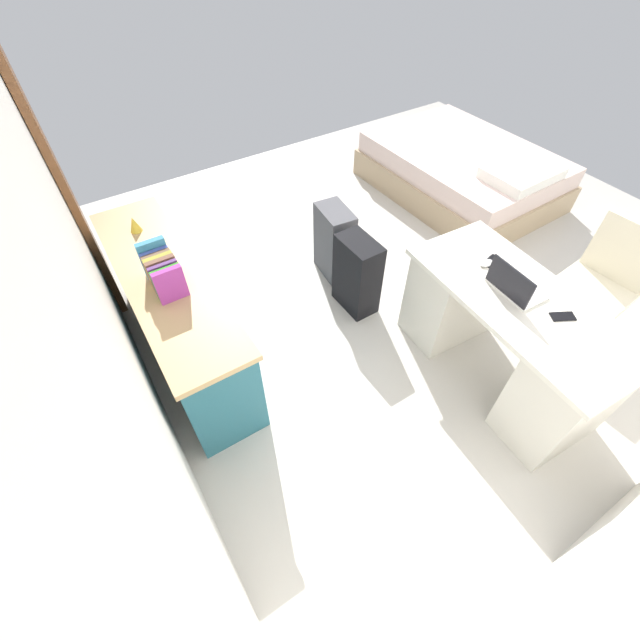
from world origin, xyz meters
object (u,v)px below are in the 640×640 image
credenza (177,316)px  suitcase_spare_grey (334,242)px  bed (462,171)px  suitcase_black (357,275)px  laptop (514,286)px  office_chair (593,292)px  cell_phone_near_laptop (563,316)px  computer_mouse (486,263)px  desk (504,337)px  figurine_small (134,224)px  cell_phone_by_mouse (492,261)px

credenza → suitcase_spare_grey: size_ratio=2.87×
bed → suitcase_black: bearing=112.0°
suitcase_black → laptop: 1.18m
office_chair → bed: office_chair is taller
credenza → laptop: laptop is taller
bed → cell_phone_near_laptop: bearing=144.8°
credenza → suitcase_spare_grey: credenza is taller
computer_mouse → suitcase_spare_grey: bearing=20.8°
desk → computer_mouse: bearing=-6.8°
suitcase_spare_grey → office_chair: bearing=-137.2°
credenza → bed: 3.33m
suitcase_black → figurine_small: (0.81, 1.34, 0.50)m
credenza → bed: bearing=-81.1°
figurine_small → laptop: bearing=-136.2°
desk → laptop: laptop is taller
cell_phone_by_mouse → suitcase_spare_grey: bearing=6.9°
suitcase_black → computer_mouse: size_ratio=6.38×
bed → computer_mouse: bearing=135.6°
bed → suitcase_black: size_ratio=3.03×
desk → figurine_small: bearing=42.8°
desk → laptop: 0.42m
office_chair → cell_phone_near_laptop: office_chair is taller
desk → suitcase_black: bearing=20.8°
credenza → suitcase_black: (-0.27, -1.34, -0.06)m
suitcase_black → cell_phone_by_mouse: size_ratio=4.69×
cell_phone_by_mouse → figurine_small: bearing=37.2°
desk → computer_mouse: computer_mouse is taller
laptop → cell_phone_near_laptop: 0.31m
suitcase_spare_grey → figurine_small: bearing=82.0°
office_chair → laptop: size_ratio=2.91×
bed → desk: bearing=140.5°
suitcase_black → suitcase_spare_grey: bearing=-10.9°
credenza → figurine_small: figurine_small is taller
office_chair → bed: (1.93, -0.70, -0.18)m
desk → credenza: 2.21m
office_chair → suitcase_spare_grey: office_chair is taller
cell_phone_by_mouse → figurine_small: size_ratio=1.24×
office_chair → suitcase_black: 1.70m
suitcase_spare_grey → computer_mouse: computer_mouse is taller
laptop → cell_phone_by_mouse: bearing=-23.2°
computer_mouse → desk: bearing=176.7°
credenza → figurine_small: 0.69m
office_chair → cell_phone_by_mouse: size_ratio=6.91×
office_chair → suitcase_spare_grey: 1.97m
suitcase_black → cell_phone_near_laptop: 1.45m
office_chair → suitcase_black: size_ratio=1.47×
suitcase_black → bed: bearing=-68.5°
office_chair → credenza: 2.95m
credenza → cell_phone_near_laptop: (-1.57, -1.81, 0.38)m
suitcase_black → cell_phone_near_laptop: size_ratio=4.69×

